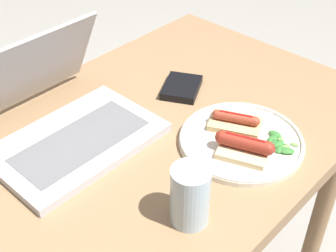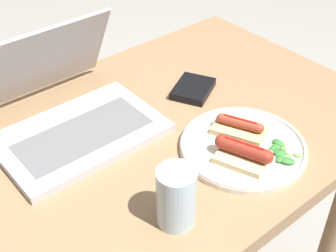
{
  "view_description": "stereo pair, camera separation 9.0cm",
  "coord_description": "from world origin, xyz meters",
  "px_view_note": "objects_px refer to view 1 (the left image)",
  "views": [
    {
      "loc": [
        -0.44,
        -0.55,
        1.32
      ],
      "look_at": [
        0.08,
        -0.06,
        0.77
      ],
      "focal_mm": 50.0,
      "sensor_mm": 36.0,
      "label": 1
    },
    {
      "loc": [
        -0.37,
        -0.61,
        1.32
      ],
      "look_at": [
        0.08,
        -0.06,
        0.77
      ],
      "focal_mm": 50.0,
      "sensor_mm": 36.0,
      "label": 2
    }
  ],
  "objects_px": {
    "laptop": "(62,121)",
    "drinking_glass": "(190,196)",
    "external_drive": "(182,88)",
    "plate": "(241,140)"
  },
  "relations": [
    {
      "from": "laptop",
      "to": "drinking_glass",
      "type": "xyz_separation_m",
      "value": [
        0.01,
        -0.34,
        0.02
      ]
    },
    {
      "from": "laptop",
      "to": "external_drive",
      "type": "xyz_separation_m",
      "value": [
        0.29,
        -0.07,
        -0.03
      ]
    },
    {
      "from": "laptop",
      "to": "drinking_glass",
      "type": "distance_m",
      "value": 0.34
    },
    {
      "from": "plate",
      "to": "laptop",
      "type": "bearing_deg",
      "value": 128.76
    },
    {
      "from": "external_drive",
      "to": "laptop",
      "type": "bearing_deg",
      "value": 138.93
    },
    {
      "from": "drinking_glass",
      "to": "external_drive",
      "type": "distance_m",
      "value": 0.4
    },
    {
      "from": "plate",
      "to": "external_drive",
      "type": "distance_m",
      "value": 0.23
    },
    {
      "from": "plate",
      "to": "external_drive",
      "type": "xyz_separation_m",
      "value": [
        0.06,
        0.22,
        0.0
      ]
    },
    {
      "from": "plate",
      "to": "drinking_glass",
      "type": "xyz_separation_m",
      "value": [
        -0.22,
        -0.05,
        0.05
      ]
    },
    {
      "from": "laptop",
      "to": "external_drive",
      "type": "bearing_deg",
      "value": -12.97
    }
  ]
}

